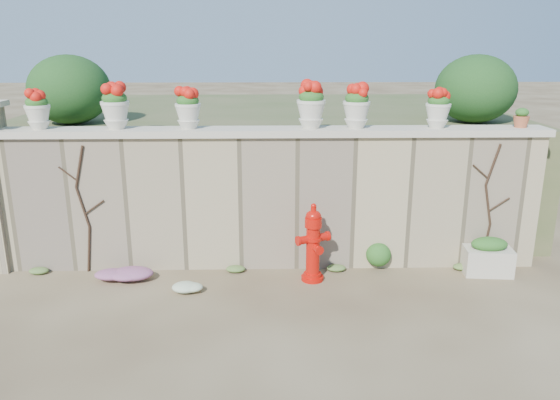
{
  "coord_description": "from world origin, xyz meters",
  "views": [
    {
      "loc": [
        -0.01,
        -6.0,
        3.31
      ],
      "look_at": [
        0.16,
        1.4,
        1.14
      ],
      "focal_mm": 35.0,
      "sensor_mm": 36.0,
      "label": 1
    }
  ],
  "objects_px": {
    "terracotta_pot": "(521,119)",
    "fire_hydrant": "(313,242)",
    "planter_box": "(488,257)",
    "urn_pot_0": "(37,110)"
  },
  "relations": [
    {
      "from": "fire_hydrant",
      "to": "terracotta_pot",
      "type": "xyz_separation_m",
      "value": [
        3.03,
        0.6,
        1.65
      ]
    },
    {
      "from": "terracotta_pot",
      "to": "fire_hydrant",
      "type": "bearing_deg",
      "value": -168.85
    },
    {
      "from": "planter_box",
      "to": "terracotta_pot",
      "type": "distance_m",
      "value": 2.06
    },
    {
      "from": "planter_box",
      "to": "urn_pot_0",
      "type": "relative_size",
      "value": 1.3
    },
    {
      "from": "planter_box",
      "to": "urn_pot_0",
      "type": "distance_m",
      "value": 6.81
    },
    {
      "from": "planter_box",
      "to": "terracotta_pot",
      "type": "relative_size",
      "value": 2.64
    },
    {
      "from": "terracotta_pot",
      "to": "urn_pot_0",
      "type": "bearing_deg",
      "value": 180.0
    },
    {
      "from": "fire_hydrant",
      "to": "terracotta_pot",
      "type": "distance_m",
      "value": 3.51
    },
    {
      "from": "terracotta_pot",
      "to": "planter_box",
      "type": "bearing_deg",
      "value": -135.57
    },
    {
      "from": "fire_hydrant",
      "to": "urn_pot_0",
      "type": "distance_m",
      "value": 4.31
    }
  ]
}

